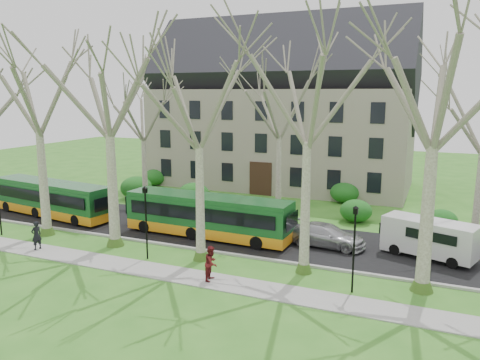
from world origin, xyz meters
name	(u,v)px	position (x,y,z in m)	size (l,w,h in m)	color
ground	(247,268)	(0.00, 0.00, 0.00)	(120.00, 120.00, 0.00)	#327320
sidewalk	(229,284)	(0.00, -2.50, 0.03)	(70.00, 2.00, 0.06)	gray
road	(278,239)	(0.00, 5.50, 0.03)	(80.00, 8.00, 0.06)	black
curb	(257,258)	(0.00, 1.50, 0.07)	(80.00, 0.25, 0.14)	#A5A39E
building	(281,108)	(-6.00, 24.00, 8.07)	(26.50, 12.20, 16.00)	gray
tree_row_verge	(250,143)	(0.00, 0.30, 7.00)	(49.00, 7.00, 14.00)	gray
tree_row_far	(286,142)	(-1.33, 11.00, 6.00)	(33.00, 7.00, 12.00)	gray
lamp_row	(240,228)	(0.00, -1.00, 2.57)	(36.22, 0.22, 4.30)	black
hedges	(259,194)	(-4.67, 14.00, 1.00)	(30.60, 8.60, 2.00)	#1A5117
bus_lead	(52,198)	(-18.44, 4.16, 1.48)	(11.32, 2.36, 2.83)	#175122
bus_follow	(208,216)	(-4.62, 4.18, 1.52)	(11.66, 2.43, 2.91)	#175122
sedan	(327,235)	(3.27, 5.31, 0.77)	(2.00, 4.91, 1.42)	#B3B4B8
van_a	(429,239)	(9.30, 5.60, 1.20)	(5.24, 1.90, 2.28)	silver
pedestrian_a	(36,235)	(-13.22, -2.40, 0.96)	(0.66, 0.43, 1.81)	black
pedestrian_b	(211,263)	(-1.02, -2.46, 0.98)	(0.90, 0.70, 1.84)	#5D1518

